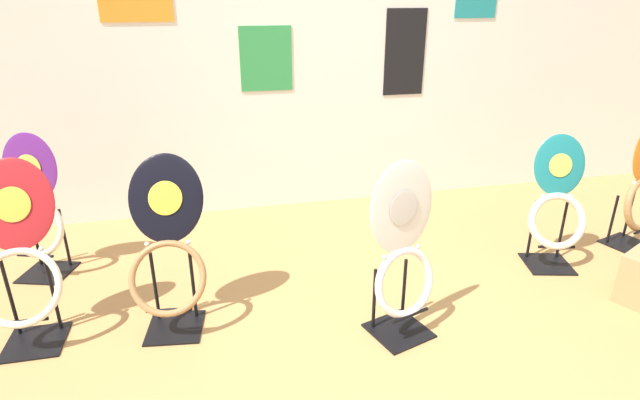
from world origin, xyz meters
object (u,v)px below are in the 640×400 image
(toilet_seat_display_teal_sax, at_px, (557,209))
(toilet_seat_display_jazz_black, at_px, (168,247))
(toilet_seat_display_white_plain, at_px, (403,257))
(toilet_seat_display_purple_note, at_px, (35,212))
(toilet_seat_display_crimson_swirl, at_px, (18,256))

(toilet_seat_display_teal_sax, bearing_deg, toilet_seat_display_jazz_black, -177.66)
(toilet_seat_display_white_plain, bearing_deg, toilet_seat_display_purple_note, 151.09)
(toilet_seat_display_purple_note, bearing_deg, toilet_seat_display_crimson_swirl, -80.31)
(toilet_seat_display_teal_sax, relative_size, toilet_seat_display_white_plain, 0.91)
(toilet_seat_display_crimson_swirl, bearing_deg, toilet_seat_display_purple_note, 99.69)
(toilet_seat_display_jazz_black, xyz_separation_m, toilet_seat_display_purple_note, (-0.80, 0.72, -0.04))
(toilet_seat_display_crimson_swirl, distance_m, toilet_seat_display_purple_note, 0.70)
(toilet_seat_display_jazz_black, distance_m, toilet_seat_display_white_plain, 1.17)
(toilet_seat_display_crimson_swirl, height_order, toilet_seat_display_jazz_black, toilet_seat_display_crimson_swirl)
(toilet_seat_display_crimson_swirl, relative_size, toilet_seat_display_jazz_black, 1.02)
(toilet_seat_display_jazz_black, xyz_separation_m, toilet_seat_display_white_plain, (1.12, -0.34, -0.01))
(toilet_seat_display_teal_sax, xyz_separation_m, toilet_seat_display_purple_note, (-3.13, 0.62, 0.02))
(toilet_seat_display_purple_note, height_order, toilet_seat_display_white_plain, toilet_seat_display_white_plain)
(toilet_seat_display_teal_sax, height_order, toilet_seat_display_crimson_swirl, toilet_seat_display_crimson_swirl)
(toilet_seat_display_crimson_swirl, xyz_separation_m, toilet_seat_display_jazz_black, (0.69, -0.03, -0.02))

